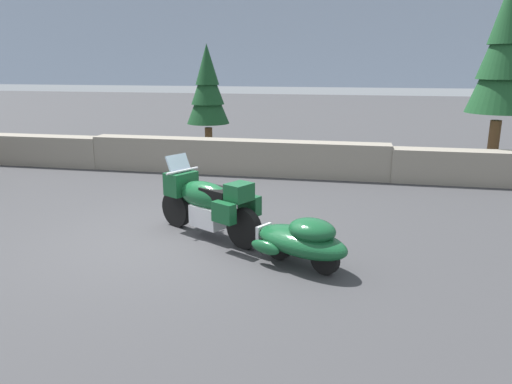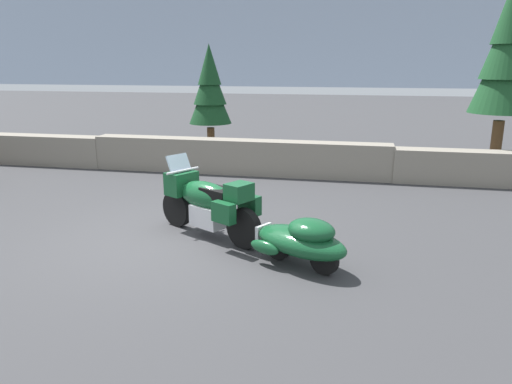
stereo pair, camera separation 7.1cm
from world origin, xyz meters
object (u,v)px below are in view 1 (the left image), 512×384
car_shaped_trailer (302,240)px  pine_tree_tall (505,51)px  pine_tree_secondary (207,88)px  touring_motorcycle (208,201)px

car_shaped_trailer → pine_tree_tall: size_ratio=0.41×
car_shaped_trailer → pine_tree_secondary: size_ratio=0.61×
pine_tree_tall → car_shaped_trailer: bearing=-121.4°
touring_motorcycle → pine_tree_secondary: (-1.96, 6.56, 1.53)m
car_shaped_trailer → pine_tree_tall: (4.23, 6.92, 2.76)m
pine_tree_tall → pine_tree_secondary: size_ratio=1.47×
pine_tree_tall → pine_tree_secondary: (-7.90, 0.60, -1.01)m
car_shaped_trailer → pine_tree_tall: 8.56m
touring_motorcycle → pine_tree_secondary: size_ratio=0.60×
car_shaped_trailer → pine_tree_tall: pine_tree_tall is taller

